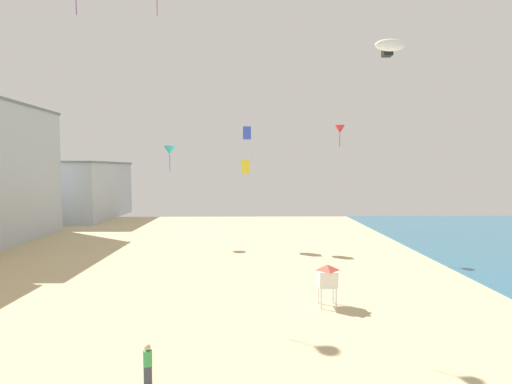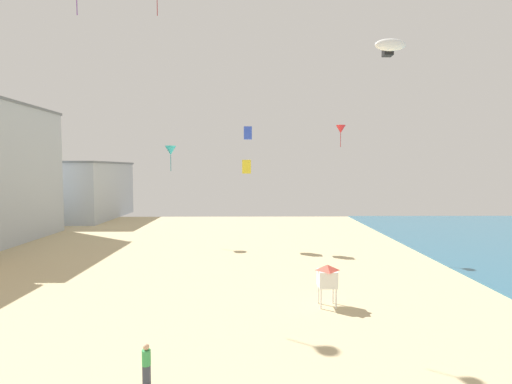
# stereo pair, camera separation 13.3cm
# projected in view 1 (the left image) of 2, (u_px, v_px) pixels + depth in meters

# --- Properties ---
(boardwalk_hotel_far) EXTENTS (17.19, 18.32, 9.42)m
(boardwalk_hotel_far) POSITION_uv_depth(u_px,v_px,m) (64.00, 190.00, 63.64)
(boardwalk_hotel_far) COLOR #ADB7C1
(boardwalk_hotel_far) RESTS_ON ground
(kite_flyer) EXTENTS (0.34, 0.34, 1.64)m
(kite_flyer) POSITION_uv_depth(u_px,v_px,m) (148.00, 362.00, 14.55)
(kite_flyer) COLOR #383D4C
(kite_flyer) RESTS_ON ground
(lifeguard_stand) EXTENTS (1.10, 1.10, 2.55)m
(lifeguard_stand) POSITION_uv_depth(u_px,v_px,m) (327.00, 276.00, 22.97)
(lifeguard_stand) COLOR white
(lifeguard_stand) RESTS_ON ground
(kite_yellow_box) EXTENTS (0.93, 0.93, 1.46)m
(kite_yellow_box) POSITION_uv_depth(u_px,v_px,m) (246.00, 167.00, 40.66)
(kite_yellow_box) COLOR yellow
(kite_cyan_delta) EXTENTS (1.26, 1.26, 2.86)m
(kite_cyan_delta) POSITION_uv_depth(u_px,v_px,m) (170.00, 150.00, 42.94)
(kite_cyan_delta) COLOR #2DB7CC
(kite_black_box) EXTENTS (0.65, 0.65, 1.02)m
(kite_black_box) POSITION_uv_depth(u_px,v_px,m) (387.00, 49.00, 26.78)
(kite_black_box) COLOR black
(kite_blue_box) EXTENTS (0.86, 0.86, 1.35)m
(kite_blue_box) POSITION_uv_depth(u_px,v_px,m) (247.00, 133.00, 41.06)
(kite_blue_box) COLOR blue
(kite_red_delta_2) EXTENTS (0.92, 0.92, 2.10)m
(kite_red_delta_2) POSITION_uv_depth(u_px,v_px,m) (340.00, 129.00, 36.69)
(kite_red_delta_2) COLOR red
(kite_white_parafoil_2) EXTENTS (1.79, 0.50, 0.70)m
(kite_white_parafoil_2) POSITION_uv_depth(u_px,v_px,m) (390.00, 45.00, 21.88)
(kite_white_parafoil_2) COLOR white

